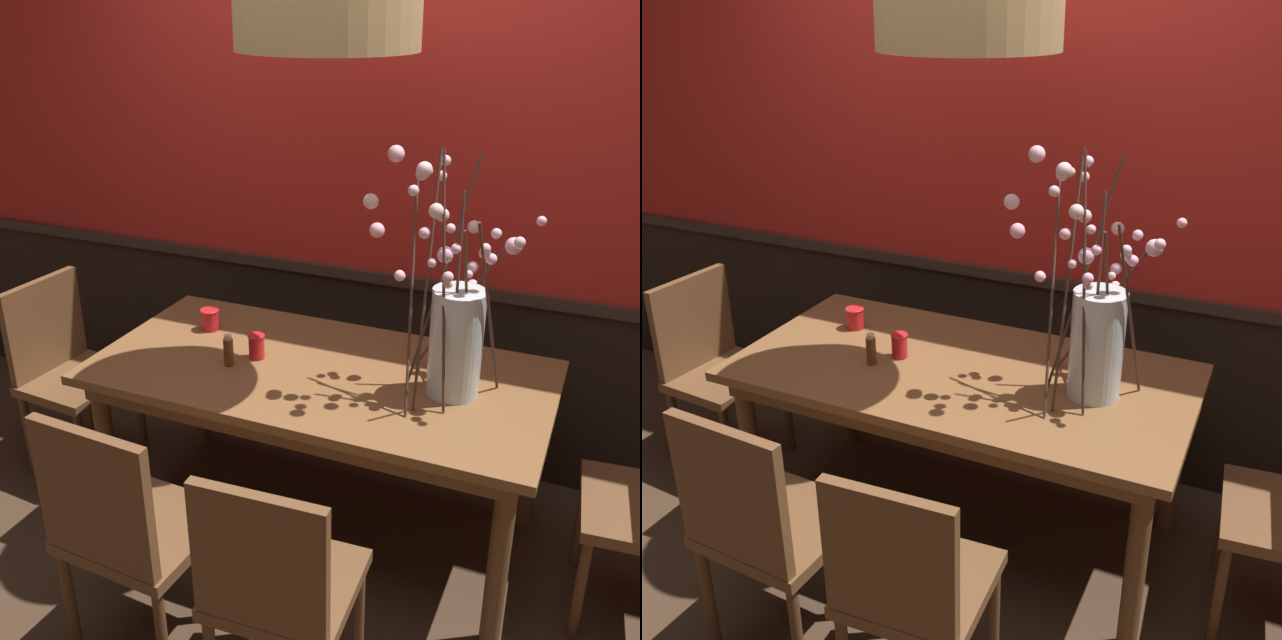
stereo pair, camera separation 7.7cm
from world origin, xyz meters
The scene contains 12 objects.
ground_plane centered at (0.00, 0.00, 0.00)m, with size 24.00×24.00×0.00m, color #422D1E.
back_wall centered at (0.00, 0.72, 1.36)m, with size 5.46×0.14×2.75m.
dining_table centered at (0.00, 0.00, 0.65)m, with size 1.74×0.87×0.73m.
chair_far_side_right centered at (0.26, 0.88, 0.53)m, with size 0.49×0.46×0.94m.
chair_head_west_end centered at (-1.24, -0.02, 0.51)m, with size 0.42×0.47×0.90m.
chair_near_side_left centered at (-0.30, -0.84, 0.52)m, with size 0.46×0.45×0.93m.
chair_near_side_right centered at (0.23, -0.86, 0.50)m, with size 0.43×0.43×0.90m.
vase_with_blossoms centered at (0.50, 0.02, 0.97)m, with size 0.58×0.56×0.87m.
candle_holder_nearer_center centered at (-0.57, 0.15, 0.78)m, with size 0.08×0.08×0.09m.
candle_holder_nearer_edge centered at (-0.26, -0.01, 0.78)m, with size 0.07×0.07×0.10m.
condiment_bottle centered at (-0.33, -0.11, 0.79)m, with size 0.04×0.04×0.13m.
pendant_lamp centered at (0.03, -0.01, 1.98)m, with size 0.59×0.59×0.87m.
Camera 2 is at (1.05, -2.26, 2.05)m, focal length 41.46 mm.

